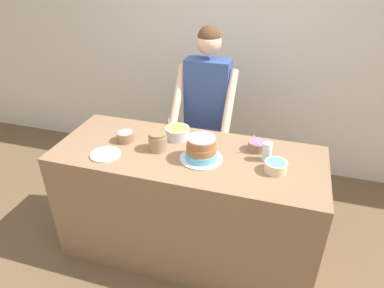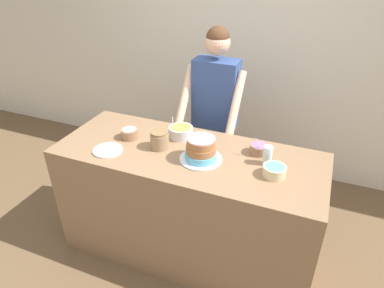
{
  "view_description": "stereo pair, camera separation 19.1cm",
  "coord_description": "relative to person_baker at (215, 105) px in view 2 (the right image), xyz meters",
  "views": [
    {
      "loc": [
        0.64,
        -1.61,
        2.25
      ],
      "look_at": [
        0.05,
        0.34,
        1.06
      ],
      "focal_mm": 32.0,
      "sensor_mm": 36.0,
      "label": 1
    },
    {
      "loc": [
        0.82,
        -1.55,
        2.25
      ],
      "look_at": [
        0.05,
        0.34,
        1.06
      ],
      "focal_mm": 32.0,
      "sensor_mm": 36.0,
      "label": 2
    }
  ],
  "objects": [
    {
      "name": "ground_plane",
      "position": [
        0.03,
        -1.08,
        -1.04
      ],
      "size": [
        14.0,
        14.0,
        0.0
      ],
      "primitive_type": "plane",
      "color": "brown"
    },
    {
      "name": "wall_back",
      "position": [
        0.03,
        0.82,
        0.26
      ],
      "size": [
        10.0,
        0.05,
        2.6
      ],
      "color": "silver",
      "rests_on": "ground_plane"
    },
    {
      "name": "counter",
      "position": [
        0.03,
        -0.7,
        -0.56
      ],
      "size": [
        1.95,
        0.77,
        0.95
      ],
      "color": "#8C6B4C",
      "rests_on": "ground_plane"
    },
    {
      "name": "person_baker",
      "position": [
        0.0,
        0.0,
        0.0
      ],
      "size": [
        0.51,
        0.47,
        1.7
      ],
      "color": "#2D2D38",
      "rests_on": "ground_plane"
    },
    {
      "name": "cake",
      "position": [
        0.15,
        -0.75,
        -0.01
      ],
      "size": [
        0.3,
        0.3,
        0.17
      ],
      "color": "silver",
      "rests_on": "counter"
    },
    {
      "name": "frosting_bowl_pink",
      "position": [
        -0.47,
        -0.67,
        -0.05
      ],
      "size": [
        0.13,
        0.13,
        0.08
      ],
      "color": "#936B4C",
      "rests_on": "counter"
    },
    {
      "name": "frosting_bowl_purple",
      "position": [
        0.51,
        -0.51,
        -0.05
      ],
      "size": [
        0.13,
        0.13,
        0.15
      ],
      "color": "#936B4C",
      "rests_on": "counter"
    },
    {
      "name": "frosting_bowl_olive",
      "position": [
        -0.11,
        -0.5,
        -0.04
      ],
      "size": [
        0.19,
        0.19,
        0.16
      ],
      "color": "silver",
      "rests_on": "counter"
    },
    {
      "name": "frosting_bowl_blue",
      "position": [
        0.66,
        -0.75,
        -0.05
      ],
      "size": [
        0.15,
        0.15,
        0.07
      ],
      "color": "beige",
      "rests_on": "counter"
    },
    {
      "name": "drinking_glass",
      "position": [
        0.59,
        -0.63,
        -0.02
      ],
      "size": [
        0.07,
        0.07,
        0.14
      ],
      "color": "silver",
      "rests_on": "counter"
    },
    {
      "name": "ceramic_plate",
      "position": [
        -0.51,
        -0.89,
        -0.08
      ],
      "size": [
        0.21,
        0.21,
        0.01
      ],
      "color": "silver",
      "rests_on": "counter"
    },
    {
      "name": "stoneware_jar",
      "position": [
        -0.18,
        -0.71,
        -0.02
      ],
      "size": [
        0.14,
        0.14,
        0.13
      ],
      "color": "#9E7F5B",
      "rests_on": "counter"
    }
  ]
}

